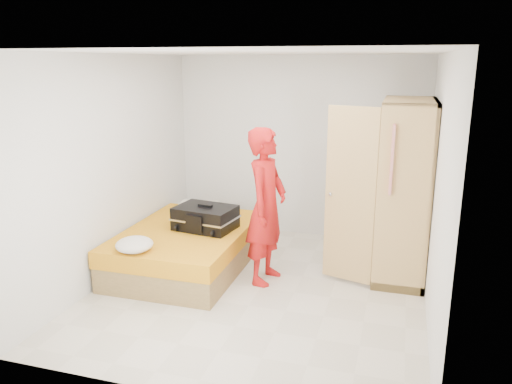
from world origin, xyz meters
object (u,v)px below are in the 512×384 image
(bed, at_px, (187,248))
(wardrobe, at_px, (400,194))
(person, at_px, (266,206))
(suitcase, at_px, (205,218))
(round_cushion, at_px, (134,245))

(bed, relative_size, wardrobe, 0.96)
(bed, distance_m, wardrobe, 2.67)
(bed, bearing_deg, wardrobe, 12.10)
(person, height_order, suitcase, person)
(round_cushion, bearing_deg, suitcase, 64.11)
(bed, bearing_deg, round_cushion, -105.43)
(person, relative_size, round_cushion, 4.43)
(wardrobe, distance_m, person, 1.58)
(round_cushion, bearing_deg, bed, 74.57)
(person, xyz_separation_m, round_cushion, (-1.28, -0.76, -0.33))
(suitcase, bearing_deg, bed, -149.30)
(suitcase, height_order, round_cushion, suitcase)
(wardrobe, xyz_separation_m, round_cushion, (-2.73, -1.38, -0.42))
(wardrobe, height_order, round_cushion, wardrobe)
(bed, xyz_separation_m, round_cushion, (-0.23, -0.84, 0.33))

